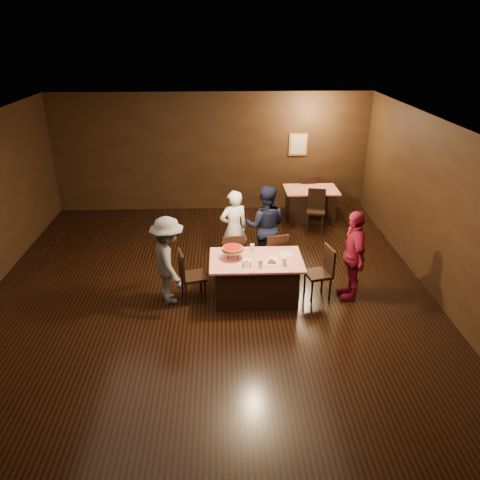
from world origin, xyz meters
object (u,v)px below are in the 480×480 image
(chair_far_right, at_px, (274,255))
(diner_white_jacket, at_px, (234,229))
(chair_end_right, at_px, (318,273))
(glass_front_left, at_px, (260,263))
(glass_front_right, at_px, (284,262))
(chair_back_far, at_px, (306,192))
(plate_empty, at_px, (287,254))
(back_table, at_px, (310,204))
(chair_far_left, at_px, (232,255))
(glass_back, at_px, (252,248))
(diner_navy_hoodie, at_px, (266,226))
(diner_grey_knit, at_px, (168,261))
(diner_red_shirt, at_px, (353,255))
(chair_back_near, at_px, (316,210))
(main_table, at_px, (256,279))
(pizza_stand, at_px, (233,249))
(chair_end_left, at_px, (193,275))

(chair_far_right, relative_size, diner_white_jacket, 0.60)
(chair_end_right, relative_size, glass_front_left, 6.79)
(diner_white_jacket, height_order, glass_front_right, diner_white_jacket)
(chair_end_right, bearing_deg, chair_back_far, 160.84)
(chair_far_right, height_order, plate_empty, chair_far_right)
(back_table, xyz_separation_m, chair_end_right, (-0.54, -3.77, 0.09))
(chair_back_far, bearing_deg, chair_far_left, 53.81)
(chair_end_right, relative_size, glass_back, 6.79)
(diner_navy_hoodie, xyz_separation_m, glass_front_left, (-0.23, -1.60, 0.01))
(diner_white_jacket, bearing_deg, diner_grey_knit, 30.33)
(chair_far_left, bearing_deg, diner_grey_knit, 26.06)
(diner_red_shirt, bearing_deg, diner_white_jacket, -124.11)
(plate_empty, bearing_deg, glass_back, 165.96)
(chair_back_near, bearing_deg, glass_front_left, -103.32)
(chair_back_near, relative_size, diner_red_shirt, 0.58)
(back_table, xyz_separation_m, diner_red_shirt, (0.04, -3.78, 0.43))
(diner_grey_knit, height_order, glass_front_left, diner_grey_knit)
(main_table, bearing_deg, diner_white_jacket, 104.69)
(glass_front_left, relative_size, glass_front_right, 1.00)
(back_table, relative_size, diner_red_shirt, 0.79)
(chair_far_left, xyz_separation_m, pizza_stand, (-0.00, -0.70, 0.48))
(pizza_stand, bearing_deg, chair_far_left, 90.00)
(chair_back_far, xyz_separation_m, diner_red_shirt, (0.04, -4.38, 0.34))
(chair_far_right, bearing_deg, plate_empty, 91.92)
(chair_end_left, distance_m, chair_end_right, 2.20)
(main_table, bearing_deg, glass_back, 99.46)
(chair_far_left, xyz_separation_m, glass_back, (0.35, -0.45, 0.37))
(plate_empty, xyz_separation_m, glass_front_left, (-0.50, -0.45, 0.06))
(diner_grey_knit, bearing_deg, chair_far_left, -75.75)
(chair_far_right, distance_m, chair_end_right, 1.03)
(chair_far_left, bearing_deg, back_table, -133.11)
(chair_end_left, bearing_deg, chair_back_far, -46.83)
(back_table, distance_m, chair_end_left, 4.66)
(chair_far_left, relative_size, glass_front_left, 6.79)
(chair_back_far, relative_size, diner_red_shirt, 0.58)
(chair_end_left, xyz_separation_m, diner_white_jacket, (0.75, 1.32, 0.31))
(diner_grey_knit, height_order, plate_empty, diner_grey_knit)
(diner_navy_hoodie, bearing_deg, diner_grey_knit, 45.60)
(chair_end_left, xyz_separation_m, diner_grey_knit, (-0.40, -0.03, 0.31))
(chair_end_right, relative_size, diner_grey_knit, 0.60)
(diner_grey_knit, height_order, pizza_stand, diner_grey_knit)
(back_table, xyz_separation_m, plate_empty, (-1.09, -3.62, 0.39))
(diner_grey_knit, bearing_deg, chair_far_right, -88.70)
(back_table, relative_size, plate_empty, 5.20)
(diner_navy_hoodie, xyz_separation_m, glass_back, (-0.33, -1.00, 0.01))
(chair_far_left, distance_m, chair_end_right, 1.68)
(chair_end_left, xyz_separation_m, pizza_stand, (0.70, 0.05, 0.48))
(plate_empty, bearing_deg, chair_back_near, 69.56)
(diner_red_shirt, height_order, plate_empty, diner_red_shirt)
(pizza_stand, bearing_deg, main_table, -7.13)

